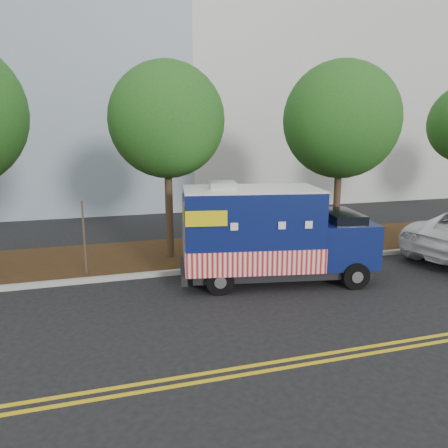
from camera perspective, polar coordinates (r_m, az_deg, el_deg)
name	(u,v)px	position (r m, az deg, el deg)	size (l,w,h in m)	color
ground	(222,286)	(12.85, -0.31, -8.06)	(120.00, 120.00, 0.00)	black
curb	(209,269)	(14.11, -1.94, -5.90)	(120.00, 0.18, 0.15)	#9E9E99
mulch_strip	(194,252)	(16.06, -3.88, -3.70)	(120.00, 4.00, 0.15)	black
centerline_near	(286,360)	(9.05, 8.11, -17.20)	(120.00, 0.10, 0.01)	gold
centerline_far	(292,367)	(8.85, 8.83, -17.93)	(120.00, 0.10, 0.01)	gold
tree_b	(167,120)	(14.78, -7.48, 13.28)	(3.80, 3.80, 6.68)	#38281C
tree_c	(341,120)	(16.96, 15.05, 12.97)	(4.27, 4.27, 6.96)	#38281C
sign_post	(84,240)	(13.84, -17.78, -2.00)	(0.06, 0.06, 2.40)	#473828
food_truck	(268,237)	(12.93, 5.72, -1.68)	(5.99, 3.07, 3.01)	black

